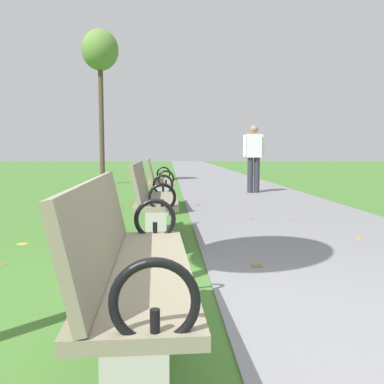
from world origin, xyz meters
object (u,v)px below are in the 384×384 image
tree_2 (100,54)px  pedestrian_walking (254,155)px  park_bench_2 (153,199)px  park_bench_3 (158,182)px  park_bench_1 (131,268)px

tree_2 → pedestrian_walking: size_ratio=2.89×
park_bench_2 → tree_2: bearing=102.3°
park_bench_3 → pedestrian_walking: pedestrian_walking is taller
tree_2 → park_bench_1: bearing=-80.7°
park_bench_2 → park_bench_3: 2.74m
park_bench_2 → pedestrian_walking: pedestrian_walking is taller
park_bench_3 → pedestrian_walking: size_ratio=1.00×
park_bench_3 → tree_2: tree_2 is taller
park_bench_2 → park_bench_1: bearing=-90.0°
park_bench_3 → tree_2: size_ratio=0.35×
park_bench_2 → park_bench_3: (0.00, 2.74, 0.00)m
park_bench_1 → park_bench_2: (-0.00, 2.82, 0.00)m
park_bench_1 → tree_2: bearing=99.3°
park_bench_1 → park_bench_3: bearing=90.0°
tree_2 → pedestrian_walking: 5.99m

